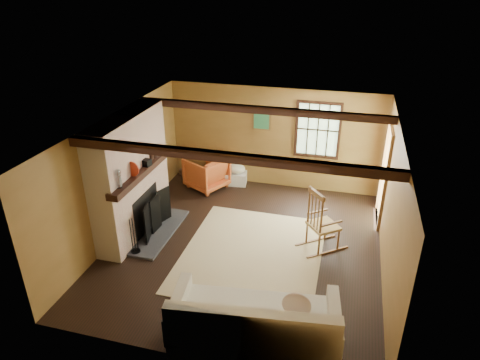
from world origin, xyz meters
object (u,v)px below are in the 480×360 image
(fireplace, at_px, (132,181))
(armchair, at_px, (207,172))
(sofa, at_px, (254,327))
(laundry_basket, at_px, (236,178))
(rocking_chair, at_px, (322,224))

(fireplace, height_order, armchair, fireplace)
(sofa, bearing_deg, armchair, 109.10)
(sofa, bearing_deg, fireplace, 134.81)
(sofa, height_order, armchair, sofa)
(fireplace, distance_m, sofa, 3.82)
(laundry_basket, relative_size, armchair, 0.58)
(fireplace, bearing_deg, armchair, 71.61)
(sofa, xyz_separation_m, laundry_basket, (-1.59, 4.83, -0.18))
(rocking_chair, distance_m, sofa, 2.70)
(rocking_chair, height_order, laundry_basket, rocking_chair)
(sofa, height_order, laundry_basket, sofa)
(laundry_basket, xyz_separation_m, armchair, (-0.64, -0.36, 0.24))
(sofa, distance_m, laundry_basket, 5.09)
(fireplace, relative_size, armchair, 2.80)
(armchair, bearing_deg, rocking_chair, 84.83)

